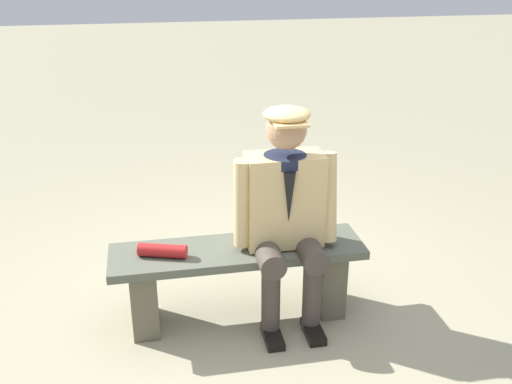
# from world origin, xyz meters

# --- Properties ---
(ground_plane) EXTENTS (30.00, 30.00, 0.00)m
(ground_plane) POSITION_xyz_m (0.00, 0.00, 0.00)
(ground_plane) COLOR #9C9576
(bench) EXTENTS (1.51, 0.40, 0.47)m
(bench) POSITION_xyz_m (0.00, 0.00, 0.31)
(bench) COLOR #54594A
(bench) RESTS_ON ground
(seated_man) EXTENTS (0.61, 0.53, 1.32)m
(seated_man) POSITION_xyz_m (-0.28, 0.05, 0.74)
(seated_man) COLOR #D3B679
(seated_man) RESTS_ON ground
(rolled_magazine) EXTENTS (0.29, 0.16, 0.08)m
(rolled_magazine) POSITION_xyz_m (0.44, 0.02, 0.51)
(rolled_magazine) COLOR #B21E1E
(rolled_magazine) RESTS_ON bench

